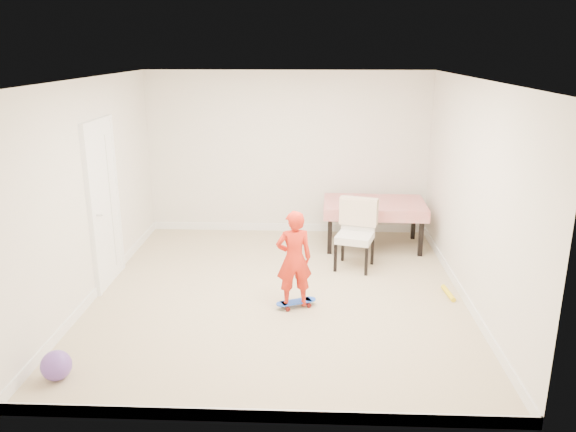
{
  "coord_description": "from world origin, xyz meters",
  "views": [
    {
      "loc": [
        0.38,
        -6.38,
        2.95
      ],
      "look_at": [
        0.1,
        0.2,
        0.95
      ],
      "focal_mm": 35.0,
      "sensor_mm": 36.0,
      "label": 1
    }
  ],
  "objects_px": {
    "dining_table": "(373,224)",
    "balloon": "(56,365)",
    "dining_chair": "(355,235)",
    "child": "(294,262)",
    "skateboard": "(296,304)"
  },
  "relations": [
    {
      "from": "skateboard",
      "to": "balloon",
      "type": "relative_size",
      "value": 1.75
    },
    {
      "from": "dining_table",
      "to": "dining_chair",
      "type": "distance_m",
      "value": 0.99
    },
    {
      "from": "dining_table",
      "to": "child",
      "type": "distance_m",
      "value": 2.47
    },
    {
      "from": "child",
      "to": "balloon",
      "type": "relative_size",
      "value": 4.11
    },
    {
      "from": "dining_chair",
      "to": "balloon",
      "type": "distance_m",
      "value": 4.09
    },
    {
      "from": "skateboard",
      "to": "child",
      "type": "height_order",
      "value": "child"
    },
    {
      "from": "dining_table",
      "to": "dining_chair",
      "type": "bearing_deg",
      "value": -109.19
    },
    {
      "from": "dining_table",
      "to": "balloon",
      "type": "relative_size",
      "value": 5.38
    },
    {
      "from": "dining_table",
      "to": "dining_chair",
      "type": "relative_size",
      "value": 1.57
    },
    {
      "from": "dining_chair",
      "to": "skateboard",
      "type": "relative_size",
      "value": 1.95
    },
    {
      "from": "dining_table",
      "to": "balloon",
      "type": "height_order",
      "value": "dining_table"
    },
    {
      "from": "dining_table",
      "to": "dining_chair",
      "type": "height_order",
      "value": "dining_chair"
    },
    {
      "from": "dining_table",
      "to": "balloon",
      "type": "distance_m",
      "value": 4.99
    },
    {
      "from": "child",
      "to": "dining_table",
      "type": "bearing_deg",
      "value": -130.14
    },
    {
      "from": "skateboard",
      "to": "dining_table",
      "type": "bearing_deg",
      "value": 39.49
    }
  ]
}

